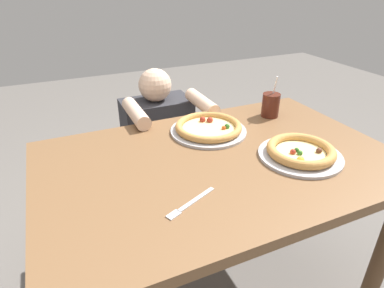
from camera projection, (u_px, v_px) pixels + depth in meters
The scene contains 6 objects.
dining_table at pixel (219, 181), 1.30m from camera, with size 1.36×0.88×0.75m.
pizza_near at pixel (301, 152), 1.25m from camera, with size 0.32×0.32×0.05m.
pizza_far at pixel (209, 128), 1.45m from camera, with size 0.34×0.34×0.04m.
drink_cup_colored at pixel (271, 105), 1.59m from camera, with size 0.09×0.09×0.20m.
fork at pixel (189, 204), 1.00m from camera, with size 0.19×0.10×0.00m.
diner_seated at pixel (159, 153), 1.97m from camera, with size 0.42×0.53×0.92m.
Camera 1 is at (-0.54, -0.94, 1.39)m, focal length 30.55 mm.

